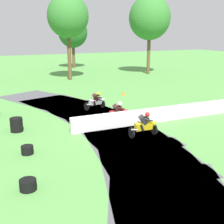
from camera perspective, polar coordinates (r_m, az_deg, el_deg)
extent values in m
plane|color=#569947|center=(17.83, 0.35, -2.97)|extent=(120.00, 120.00, 0.00)
cube|color=#515156|center=(9.76, 12.63, -19.71)|extent=(7.58, 9.32, 0.01)
cube|color=#515156|center=(12.38, 8.66, -11.56)|extent=(6.70, 9.21, 0.01)
cube|color=#515156|center=(15.10, 4.53, -6.41)|extent=(5.68, 8.90, 0.01)
cube|color=#515156|center=(17.83, 0.33, -2.97)|extent=(4.53, 8.40, 0.01)
cube|color=#515156|center=(20.51, -3.92, -0.59)|extent=(5.23, 8.72, 0.01)
cube|color=#515156|center=(23.12, -8.19, 1.09)|extent=(6.30, 9.11, 0.01)
cube|color=#515156|center=(25.63, -12.48, 2.25)|extent=(7.24, 9.30, 0.01)
cube|color=white|center=(20.43, 14.05, 0.22)|extent=(15.95, 0.77, 0.90)
cylinder|color=black|center=(16.72, 8.00, -3.29)|extent=(0.12, 0.69, 0.69)
cylinder|color=black|center=(16.06, 3.73, -3.95)|extent=(0.12, 0.69, 0.69)
cube|color=yellow|center=(16.25, 6.02, -2.67)|extent=(1.01, 0.38, 0.44)
ellipsoid|color=yellow|center=(16.23, 6.67, -1.77)|extent=(0.45, 0.33, 0.28)
cone|color=yellow|center=(16.53, 8.11, -2.00)|extent=(0.41, 0.39, 0.45)
cylinder|color=#B2B2B7|center=(15.91, 4.31, -3.39)|extent=(0.41, 0.11, 0.17)
cube|color=#28282D|center=(16.05, 5.91, -1.49)|extent=(0.51, 0.38, 0.60)
sphere|color=red|center=(16.04, 6.70, -0.48)|extent=(0.26, 0.26, 0.26)
cylinder|color=#28282D|center=(16.31, 6.47, -1.03)|extent=(0.43, 0.11, 0.24)
cylinder|color=#28282D|center=(16.04, 7.10, -1.55)|extent=(0.43, 0.11, 0.24)
cylinder|color=#28282D|center=(16.29, 5.17, -2.42)|extent=(0.28, 0.17, 0.42)
cylinder|color=#28282D|center=(16.02, 5.78, -2.96)|extent=(0.28, 0.17, 0.42)
cylinder|color=black|center=(19.05, 2.65, -0.88)|extent=(0.15, 0.71, 0.70)
cylinder|color=black|center=(18.35, -1.00, -1.49)|extent=(0.15, 0.71, 0.70)
cube|color=red|center=(18.56, 0.95, -0.35)|extent=(1.02, 0.43, 0.45)
ellipsoid|color=red|center=(18.55, 1.51, 0.45)|extent=(0.46, 0.35, 0.29)
cone|color=red|center=(18.87, 2.75, 0.26)|extent=(0.41, 0.38, 0.46)
cylinder|color=#B2B2B7|center=(18.21, -0.48, -0.99)|extent=(0.42, 0.15, 0.17)
cube|color=#331919|center=(18.37, 0.86, 0.69)|extent=(0.51, 0.41, 0.61)
sphere|color=white|center=(18.37, 1.54, 1.58)|extent=(0.26, 0.26, 0.26)
cylinder|color=#331919|center=(18.64, 1.32, 1.09)|extent=(0.43, 0.16, 0.24)
cylinder|color=#331919|center=(18.37, 1.91, 0.66)|extent=(0.43, 0.16, 0.24)
cylinder|color=#331919|center=(18.60, 0.20, -0.15)|extent=(0.27, 0.19, 0.42)
cylinder|color=#331919|center=(18.33, 0.77, -0.60)|extent=(0.27, 0.19, 0.42)
cylinder|color=black|center=(22.47, -1.82, 1.56)|extent=(0.24, 0.77, 0.77)
cylinder|color=black|center=(21.71, -4.83, 1.03)|extent=(0.24, 0.77, 0.77)
cube|color=silver|center=(21.94, -3.16, 1.97)|extent=(1.06, 0.59, 0.47)
ellipsoid|color=silver|center=(21.91, -2.65, 2.61)|extent=(0.50, 0.42, 0.32)
cone|color=silver|center=(22.26, -1.65, 2.47)|extent=(0.43, 0.44, 0.49)
cylinder|color=#B2B2B7|center=(21.57, -4.34, 1.40)|extent=(0.42, 0.21, 0.18)
cube|color=#331919|center=(21.71, -3.15, 2.80)|extent=(0.52, 0.49, 0.63)
sphere|color=yellow|center=(21.70, -2.54, 3.52)|extent=(0.26, 0.26, 0.26)
cylinder|color=#331919|center=(21.98, -2.79, 3.18)|extent=(0.43, 0.23, 0.25)
cylinder|color=#331919|center=(21.73, -2.27, 2.72)|extent=(0.43, 0.23, 0.25)
cylinder|color=#331919|center=(21.95, -3.79, 2.18)|extent=(0.26, 0.26, 0.42)
cylinder|color=#331919|center=(21.71, -3.29, 1.71)|extent=(0.26, 0.26, 0.42)
cylinder|color=black|center=(11.52, -15.59, -13.58)|extent=(0.61, 0.61, 0.20)
cylinder|color=black|center=(11.42, -15.66, -12.69)|extent=(0.61, 0.61, 0.20)
cylinder|color=black|center=(14.62, -15.72, -7.29)|extent=(0.56, 0.56, 0.20)
cylinder|color=black|center=(14.54, -15.77, -6.56)|extent=(0.56, 0.56, 0.20)
cylinder|color=black|center=(17.97, -17.56, -3.22)|extent=(0.70, 0.70, 0.20)
cylinder|color=black|center=(17.91, -17.61, -2.61)|extent=(0.70, 0.70, 0.20)
cylinder|color=black|center=(17.86, -17.66, -2.00)|extent=(0.70, 0.70, 0.20)
cylinder|color=black|center=(17.80, -17.71, -1.38)|extent=(0.70, 0.70, 0.20)
cone|color=orange|center=(26.96, 2.22, 3.69)|extent=(0.28, 0.28, 0.44)
cylinder|color=brown|center=(35.70, -8.07, 10.20)|extent=(0.44, 0.44, 5.22)
ellipsoid|color=#33752D|center=(35.62, -8.35, 17.56)|extent=(4.64, 4.64, 4.87)
cylinder|color=brown|center=(40.84, 6.94, 10.63)|extent=(0.44, 0.44, 4.93)
ellipsoid|color=#33752D|center=(40.76, 7.16, 17.28)|extent=(5.34, 5.34, 5.61)
cylinder|color=brown|center=(47.71, -7.28, 10.38)|extent=(0.44, 0.44, 3.51)
ellipsoid|color=#235B23|center=(47.57, -7.43, 14.73)|extent=(4.39, 4.39, 4.61)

